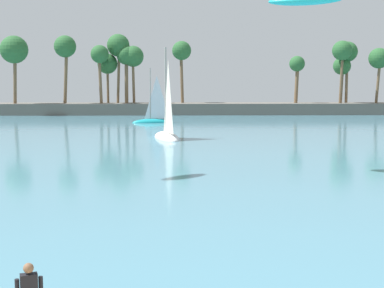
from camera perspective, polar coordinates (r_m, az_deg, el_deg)
sea at (r=69.07m, az=-1.23°, el=2.15°), size 220.00×115.95×0.06m
palm_headland at (r=86.79m, az=-1.65°, el=5.54°), size 86.37×6.60×12.47m
sailboat_near_shore at (r=69.69m, az=-4.00°, el=2.74°), size 5.24×2.56×7.30m
sailboat_mid_bay at (r=50.42m, az=-2.59°, el=1.46°), size 3.27×6.36×8.84m
kite_aloft_low_near_shore at (r=32.49m, az=11.54°, el=14.26°), size 4.43×2.88×0.80m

